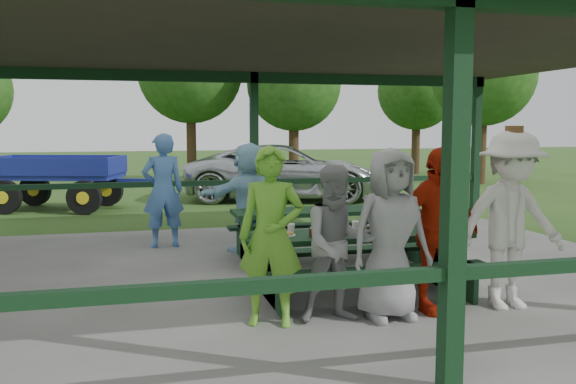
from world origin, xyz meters
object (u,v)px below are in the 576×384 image
object	(u,v)px
contestant_grey_left	(338,244)
spectator_lblue	(248,197)
contestant_red	(436,230)
spectator_blue	(163,191)
spectator_grey	(384,202)
pickup_truck	(285,172)
contestant_green	(271,236)
picnic_table_near	(362,256)
picnic_table_far	(325,227)
farm_trailer	(58,181)
contestant_white_fedora	(511,220)
contestant_grey_mid	(390,234)

from	to	relation	value
contestant_grey_left	spectator_lblue	world-z (taller)	spectator_lblue
contestant_red	spectator_blue	world-z (taller)	spectator_blue
spectator_grey	pickup_truck	size ratio (longest dim) A/B	0.26
contestant_green	contestant_red	xyz separation A→B (m)	(1.79, -0.01, -0.01)
picnic_table_near	picnic_table_far	world-z (taller)	same
pickup_truck	contestant_grey_left	bearing A→B (deg)	-176.52
picnic_table_far	spectator_grey	size ratio (longest dim) A/B	1.91
picnic_table_far	pickup_truck	distance (m)	8.28
contestant_green	spectator_grey	size ratio (longest dim) A/B	1.24
spectator_blue	farm_trailer	size ratio (longest dim) A/B	0.45
spectator_lblue	pickup_truck	distance (m)	7.63
spectator_blue	spectator_grey	size ratio (longest dim) A/B	1.29
picnic_table_near	picnic_table_far	bearing A→B (deg)	84.45
contestant_green	contestant_grey_left	bearing A→B (deg)	14.08
contestant_red	spectator_blue	size ratio (longest dim) A/B	0.94
contestant_white_fedora	contestant_grey_left	bearing A→B (deg)	-178.82
contestant_white_fedora	spectator_blue	distance (m)	5.59
picnic_table_far	farm_trailer	xyz separation A→B (m)	(-4.59, 7.45, 0.14)
contestant_green	contestant_grey_mid	size ratio (longest dim) A/B	1.01
contestant_green	pickup_truck	bearing A→B (deg)	94.89
contestant_red	pickup_truck	bearing A→B (deg)	77.99
picnic_table_near	spectator_lblue	size ratio (longest dim) A/B	1.47
spectator_lblue	spectator_blue	world-z (taller)	spectator_blue
contestant_white_fedora	spectator_lblue	bearing A→B (deg)	121.83
picnic_table_far	contestant_grey_left	distance (m)	2.96
contestant_red	contestant_white_fedora	bearing A→B (deg)	-11.36
contestant_red	contestant_white_fedora	distance (m)	0.85
contestant_grey_left	contestant_grey_mid	size ratio (longest dim) A/B	0.90
contestant_green	contestant_grey_mid	xyz separation A→B (m)	(1.22, -0.11, -0.01)
picnic_table_near	contestant_red	size ratio (longest dim) A/B	1.44
picnic_table_near	contestant_red	world-z (taller)	contestant_red
spectator_grey	contestant_grey_mid	bearing A→B (deg)	76.54
picnic_table_far	picnic_table_near	bearing A→B (deg)	-95.55
contestant_grey_left	farm_trailer	distance (m)	10.97
farm_trailer	spectator_blue	bearing A→B (deg)	-52.23
contestant_white_fedora	farm_trailer	world-z (taller)	contestant_white_fedora
contestant_red	farm_trailer	distance (m)	11.36
contestant_grey_left	contestant_green	bearing A→B (deg)	176.15
contestant_green	spectator_blue	world-z (taller)	spectator_blue
contestant_grey_mid	pickup_truck	world-z (taller)	contestant_grey_mid
contestant_grey_mid	contestant_red	world-z (taller)	contestant_grey_mid
contestant_red	spectator_lblue	distance (m)	3.94
picnic_table_near	pickup_truck	bearing A→B (deg)	81.04
contestant_white_fedora	pickup_truck	distance (m)	11.02
contestant_grey_left	spectator_blue	xyz separation A→B (m)	(-1.52, 4.35, 0.14)
spectator_grey	pickup_truck	bearing A→B (deg)	-82.29
spectator_grey	farm_trailer	xyz separation A→B (m)	(-5.86, 6.67, -0.11)
contestant_red	picnic_table_near	bearing A→B (deg)	117.77
picnic_table_far	pickup_truck	xyz separation A→B (m)	(1.41, 8.15, 0.20)
picnic_table_near	farm_trailer	distance (m)	10.42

